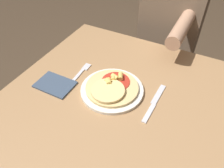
{
  "coord_description": "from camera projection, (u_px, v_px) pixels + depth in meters",
  "views": [
    {
      "loc": [
        0.26,
        -0.52,
        1.38
      ],
      "look_at": [
        -0.04,
        0.05,
        0.77
      ],
      "focal_mm": 35.0,
      "sensor_mm": 36.0,
      "label": 1
    }
  ],
  "objects": [
    {
      "name": "dining_table",
      "position": [
        115.0,
        120.0,
        0.95
      ],
      "size": [
        0.91,
        0.96,
        0.73
      ],
      "color": "#9E754C",
      "rests_on": "ground_plane"
    },
    {
      "name": "plate",
      "position": [
        112.0,
        90.0,
        0.91
      ],
      "size": [
        0.26,
        0.26,
        0.01
      ],
      "color": "silver",
      "rests_on": "dining_table"
    },
    {
      "name": "pizza",
      "position": [
        111.0,
        87.0,
        0.89
      ],
      "size": [
        0.22,
        0.22,
        0.04
      ],
      "color": "#DBBC7A",
      "rests_on": "plate"
    },
    {
      "name": "fork",
      "position": [
        80.0,
        73.0,
        0.99
      ],
      "size": [
        0.03,
        0.18,
        0.0
      ],
      "color": "silver",
      "rests_on": "dining_table"
    },
    {
      "name": "knife",
      "position": [
        154.0,
        103.0,
        0.86
      ],
      "size": [
        0.03,
        0.22,
        0.0
      ],
      "color": "silver",
      "rests_on": "dining_table"
    },
    {
      "name": "napkin",
      "position": [
        55.0,
        84.0,
        0.93
      ],
      "size": [
        0.16,
        0.11,
        0.01
      ],
      "color": "#38475B",
      "rests_on": "dining_table"
    },
    {
      "name": "person_diner",
      "position": [
        170.0,
        30.0,
        1.35
      ],
      "size": [
        0.35,
        0.52,
        1.19
      ],
      "color": "#2D2D38",
      "rests_on": "ground_plane"
    }
  ]
}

